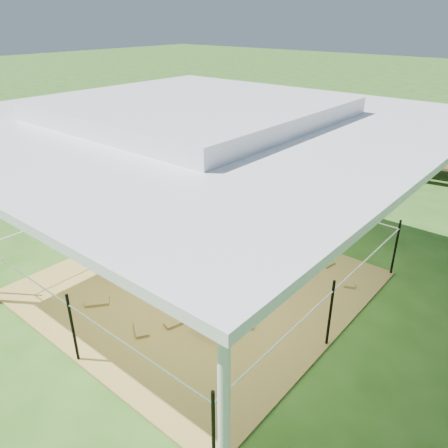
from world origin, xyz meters
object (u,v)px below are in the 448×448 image
Objects in this scene: green_bottle at (93,255)px; foal at (209,311)px; woman at (133,209)px; picnic_table_near at (441,163)px; straw_bale at (133,251)px; pony at (247,244)px.

green_bottle is 0.27× the size of foal.
picnic_table_near is (2.65, 8.01, -0.65)m from woman.
foal is at bearing -0.82° from green_bottle.
woman reaches higher than green_bottle.
straw_bale is 0.86× the size of pony.
foal is 0.52× the size of picnic_table_near.
foal is at bearing -12.72° from straw_bale.
foal is (2.72, -0.04, 0.15)m from green_bottle.
woman is 0.60× the size of picnic_table_near.
pony is at bearing 145.45° from woman.
woman is 1.04× the size of pony.
straw_bale is at bearing 156.01° from foal.
pony is 1.12× the size of foal.
woman reaches higher than picnic_table_near.
straw_bale is 2.22m from foal.
straw_bale is at bearing -68.83° from woman.
straw_bale is 1.98m from pony.
pony is at bearing 32.63° from straw_bale.
woman is at bearing 0.00° from straw_bale.
woman is 1.16× the size of foal.
woman reaches higher than straw_bale.
woman is 8.46m from picnic_table_near.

